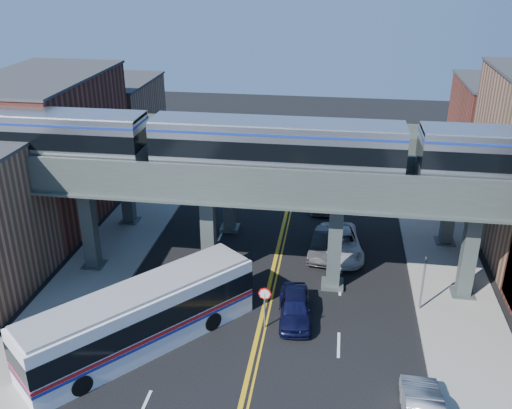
% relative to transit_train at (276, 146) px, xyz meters
% --- Properties ---
extents(ground, '(120.00, 120.00, 0.00)m').
position_rel_transit_train_xyz_m(ground, '(-0.26, -8.00, -9.20)').
color(ground, black).
rests_on(ground, ground).
extents(sidewalk_west, '(5.00, 70.00, 0.16)m').
position_rel_transit_train_xyz_m(sidewalk_west, '(-11.76, 2.00, -9.12)').
color(sidewalk_west, gray).
rests_on(sidewalk_west, ground).
extents(sidewalk_east, '(5.00, 70.00, 0.16)m').
position_rel_transit_train_xyz_m(sidewalk_east, '(11.24, 2.00, -9.12)').
color(sidewalk_east, gray).
rests_on(sidewalk_east, ground).
extents(building_west_b, '(8.00, 14.00, 11.00)m').
position_rel_transit_train_xyz_m(building_west_b, '(-18.76, 8.00, -3.70)').
color(building_west_b, brown).
rests_on(building_west_b, ground).
extents(building_west_c, '(8.00, 10.00, 8.00)m').
position_rel_transit_train_xyz_m(building_west_c, '(-18.76, 21.00, -5.20)').
color(building_west_c, '#A06B52').
rests_on(building_west_c, ground).
extents(building_east_c, '(8.00, 10.00, 9.00)m').
position_rel_transit_train_xyz_m(building_east_c, '(18.24, 21.00, -4.70)').
color(building_east_c, brown).
rests_on(building_east_c, ground).
extents(elevated_viaduct_near, '(52.00, 3.60, 7.40)m').
position_rel_transit_train_xyz_m(elevated_viaduct_near, '(-0.26, 0.00, -2.73)').
color(elevated_viaduct_near, '#465150').
rests_on(elevated_viaduct_near, ground).
extents(elevated_viaduct_far, '(52.00, 3.60, 7.40)m').
position_rel_transit_train_xyz_m(elevated_viaduct_far, '(-0.26, 7.00, -2.73)').
color(elevated_viaduct_far, '#465150').
rests_on(elevated_viaduct_far, ground).
extents(transit_train, '(45.62, 2.86, 3.33)m').
position_rel_transit_train_xyz_m(transit_train, '(0.00, 0.00, 0.00)').
color(transit_train, black).
rests_on(transit_train, elevated_viaduct_near).
extents(stop_sign, '(0.76, 0.09, 2.63)m').
position_rel_transit_train_xyz_m(stop_sign, '(0.04, -5.00, -7.44)').
color(stop_sign, slate).
rests_on(stop_sign, ground).
extents(traffic_signal, '(0.15, 0.18, 4.10)m').
position_rel_transit_train_xyz_m(traffic_signal, '(8.94, -2.00, -6.90)').
color(traffic_signal, slate).
rests_on(traffic_signal, ground).
extents(transit_bus, '(10.75, 11.87, 3.38)m').
position_rel_transit_train_xyz_m(transit_bus, '(-6.26, -7.54, -7.46)').
color(transit_bus, white).
rests_on(transit_bus, ground).
extents(car_lane_a, '(2.29, 4.76, 1.57)m').
position_rel_transit_train_xyz_m(car_lane_a, '(1.66, -3.93, -8.42)').
color(car_lane_a, black).
rests_on(car_lane_a, ground).
extents(car_lane_b, '(2.35, 5.05, 1.60)m').
position_rel_transit_train_xyz_m(car_lane_b, '(3.10, 4.15, -8.40)').
color(car_lane_b, '#2F2F31').
rests_on(car_lane_b, ground).
extents(car_lane_c, '(3.42, 6.15, 1.63)m').
position_rel_transit_train_xyz_m(car_lane_c, '(4.19, 4.41, -8.39)').
color(car_lane_c, silver).
rests_on(car_lane_c, ground).
extents(car_lane_d, '(2.45, 5.11, 1.44)m').
position_rel_transit_train_xyz_m(car_lane_d, '(2.51, 12.40, -8.48)').
color(car_lane_d, '#9B9CA0').
rests_on(car_lane_d, ground).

